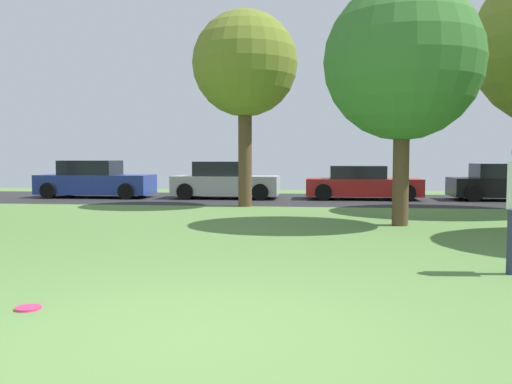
% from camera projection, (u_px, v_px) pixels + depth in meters
% --- Properties ---
extents(ground_plane, '(44.00, 44.00, 0.00)m').
position_uv_depth(ground_plane, '(190.00, 337.00, 4.75)').
color(ground_plane, '#5B8442').
extents(road_strip, '(44.00, 6.40, 0.01)m').
position_uv_depth(road_strip, '(289.00, 199.00, 20.60)').
color(road_strip, '#28282B').
rests_on(road_strip, ground_plane).
extents(maple_tree_near, '(3.73, 3.73, 5.76)m').
position_uv_depth(maple_tree_near, '(403.00, 62.00, 12.37)').
color(maple_tree_near, brown).
rests_on(maple_tree_near, ground_plane).
extents(oak_tree_center, '(3.47, 3.47, 6.46)m').
position_uv_depth(oak_tree_center, '(245.00, 65.00, 17.28)').
color(oak_tree_center, brown).
rests_on(oak_tree_center, ground_plane).
extents(frisbee_disc, '(0.27, 0.27, 0.03)m').
position_uv_depth(frisbee_disc, '(28.00, 308.00, 5.63)').
color(frisbee_disc, '#EA2D6B').
rests_on(frisbee_disc, ground_plane).
extents(parked_car_blue, '(4.59, 1.97, 1.51)m').
position_uv_depth(parked_car_blue, '(95.00, 181.00, 21.48)').
color(parked_car_blue, '#233893').
rests_on(parked_car_blue, ground_plane).
extents(parked_car_silver, '(4.17, 2.03, 1.47)m').
position_uv_depth(parked_car_silver, '(225.00, 182.00, 20.98)').
color(parked_car_silver, '#B7B7BC').
rests_on(parked_car_silver, ground_plane).
extents(parked_car_red, '(4.39, 2.01, 1.31)m').
position_uv_depth(parked_car_red, '(362.00, 184.00, 20.52)').
color(parked_car_red, '#B21E1E').
rests_on(parked_car_red, ground_plane).
extents(parked_car_black, '(4.09, 1.98, 1.40)m').
position_uv_depth(parked_car_black, '(505.00, 184.00, 19.98)').
color(parked_car_black, black).
rests_on(parked_car_black, ground_plane).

